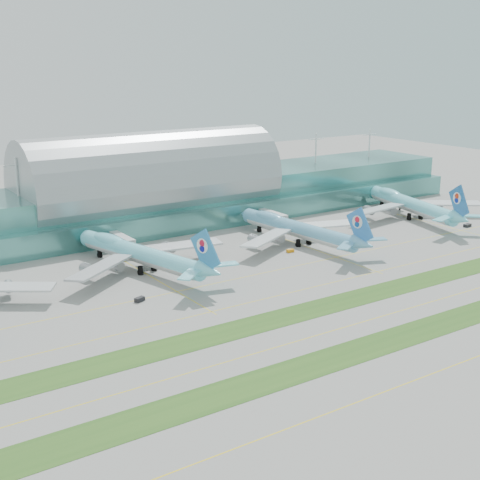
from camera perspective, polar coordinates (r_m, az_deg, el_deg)
ground at (r=212.86m, az=8.35°, el=-5.58°), size 700.00×700.00×0.00m
terminal at (r=312.31m, az=-7.61°, el=3.89°), size 340.00×69.10×36.00m
grass_strip_near at (r=194.73m, az=13.93°, el=-7.91°), size 420.00×12.00×0.08m
grass_strip_far at (r=214.22m, az=7.99°, el=-5.42°), size 420.00×12.00×0.08m
taxiline_a at (r=183.33m, az=18.59°, el=-9.80°), size 420.00×0.35×0.01m
taxiline_b at (r=203.52m, az=11.01°, el=-6.71°), size 420.00×0.35×0.01m
taxiline_c at (r=225.58m, az=5.28°, el=-4.26°), size 420.00×0.35×0.01m
taxiline_d at (r=242.03m, az=1.99°, el=-2.83°), size 420.00×0.35×0.01m
airliner_b at (r=246.08m, az=-8.64°, el=-1.06°), size 67.82×78.19×21.76m
airliner_c at (r=279.89m, az=4.84°, el=1.04°), size 68.43×77.95×21.44m
airliner_d at (r=334.87m, az=14.31°, el=3.05°), size 70.19×81.03×22.61m
gse_c at (r=216.52m, az=-8.56°, el=-5.03°), size 3.75×2.74×1.40m
gse_d at (r=240.03m, az=-3.13°, el=-2.82°), size 4.24×3.04×1.47m
gse_e at (r=268.06m, az=4.31°, el=-0.92°), size 3.03×1.67×1.19m
gse_f at (r=286.36m, az=10.29°, el=-0.04°), size 4.63×2.96×1.48m
gse_g at (r=324.85m, az=18.83°, el=1.19°), size 4.23×2.36×1.38m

